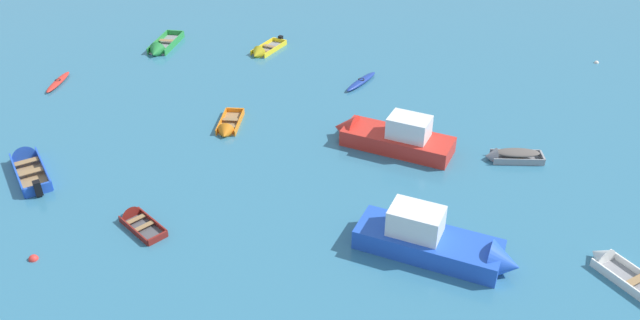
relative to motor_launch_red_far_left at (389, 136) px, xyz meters
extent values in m
cube|color=red|center=(0.46, -0.12, -0.21)|extent=(6.00, 3.38, 0.85)
cone|color=red|center=(-2.39, 0.62, -0.17)|extent=(1.52, 1.92, 1.69)
cube|color=white|center=(1.01, -0.26, 0.76)|extent=(2.34, 1.92, 1.10)
cube|color=black|center=(0.13, -0.03, 0.98)|extent=(0.51, 1.37, 0.48)
cube|color=blue|center=(2.39, -8.15, -0.20)|extent=(6.16, 3.29, 0.88)
cone|color=blue|center=(5.35, -8.84, -0.15)|extent=(1.52, 1.91, 1.69)
cube|color=white|center=(1.82, -8.02, 0.81)|extent=(2.38, 1.89, 1.13)
cube|color=black|center=(2.73, -8.23, 1.03)|extent=(0.48, 1.37, 0.50)
cube|color=#99754C|center=(-8.82, 0.75, -0.60)|extent=(1.20, 2.62, 0.08)
cube|color=orange|center=(-8.31, 0.80, -0.47)|extent=(0.33, 2.64, 0.32)
cube|color=orange|center=(-9.32, 0.70, -0.47)|extent=(0.33, 2.64, 0.32)
cube|color=orange|center=(-8.95, 2.07, -0.47)|extent=(1.00, 0.20, 0.32)
cone|color=orange|center=(-8.68, -0.62, -0.46)|extent=(1.03, 0.70, 0.97)
cube|color=#937047|center=(-8.83, 0.89, -0.41)|extent=(0.93, 0.36, 0.03)
cube|color=#937047|center=(-8.75, 0.12, -0.41)|extent=(0.93, 0.36, 0.03)
cube|color=gray|center=(10.19, -8.48, -0.59)|extent=(2.61, 2.81, 0.09)
cube|color=white|center=(9.77, -8.83, -0.45)|extent=(1.97, 2.29, 0.37)
cone|color=white|center=(9.19, -7.31, -0.43)|extent=(1.23, 1.19, 1.04)
cube|color=#937047|center=(10.29, -8.59, -0.38)|extent=(0.94, 0.87, 0.03)
cube|color=#4C4C51|center=(-9.67, -8.85, -0.60)|extent=(2.35, 2.02, 0.08)
cube|color=maroon|center=(-9.95, -9.24, -0.48)|extent=(1.95, 1.39, 0.30)
cube|color=maroon|center=(-9.40, -8.46, -0.48)|extent=(1.95, 1.39, 0.30)
cube|color=maroon|center=(-8.71, -9.52, -0.48)|extent=(0.61, 0.82, 0.30)
cone|color=maroon|center=(-10.67, -8.15, -0.47)|extent=(0.96, 1.05, 0.91)
cube|color=#937047|center=(-9.57, -8.92, -0.42)|extent=(0.69, 0.83, 0.03)
cube|color=#937047|center=(-10.13, -8.53, -0.42)|extent=(0.69, 0.83, 0.03)
cube|color=gray|center=(-9.45, 11.57, -0.60)|extent=(1.85, 2.95, 0.08)
cube|color=yellow|center=(-8.92, 11.40, -0.47)|extent=(0.96, 2.76, 0.32)
cube|color=yellow|center=(-9.98, 11.74, -0.47)|extent=(0.96, 2.76, 0.32)
cube|color=yellow|center=(-9.01, 12.94, -0.47)|extent=(1.07, 0.45, 0.32)
cone|color=yellow|center=(-9.92, 10.14, -0.46)|extent=(1.22, 0.96, 1.07)
cube|color=#937047|center=(-9.41, 11.71, -0.41)|extent=(1.04, 0.59, 0.03)
cube|color=#937047|center=(-9.67, 10.91, -0.41)|extent=(1.04, 0.59, 0.03)
cube|color=black|center=(-8.97, 13.05, -0.36)|extent=(0.35, 0.35, 0.45)
cube|color=gray|center=(-16.80, 10.98, -0.58)|extent=(1.20, 3.53, 0.11)
cube|color=#288C3D|center=(-16.18, 10.98, -0.41)|extent=(0.11, 3.67, 0.45)
cube|color=#288C3D|center=(-17.43, 10.97, -0.41)|extent=(0.11, 3.67, 0.45)
cube|color=#288C3D|center=(-16.82, 12.81, -0.41)|extent=(1.23, 0.14, 0.45)
cone|color=#288C3D|center=(-16.78, 9.07, -0.39)|extent=(1.21, 0.85, 1.20)
cube|color=#937047|center=(-16.80, 11.17, -0.32)|extent=(1.12, 0.39, 0.03)
ellipsoid|color=navy|center=(-2.40, 7.32, -0.49)|extent=(1.79, 3.24, 0.30)
torus|color=black|center=(-2.40, 7.32, -0.35)|extent=(0.53, 0.53, 0.06)
ellipsoid|color=red|center=(-20.97, 3.74, -0.50)|extent=(0.76, 3.06, 0.27)
torus|color=black|center=(-20.97, 3.74, -0.38)|extent=(0.40, 0.40, 0.06)
cube|color=gray|center=(6.49, -0.15, -0.59)|extent=(2.51, 1.22, 0.09)
cube|color=gray|center=(6.56, -0.61, -0.46)|extent=(2.49, 0.44, 0.36)
cube|color=gray|center=(6.42, 0.30, -0.46)|extent=(2.49, 0.44, 0.36)
cube|color=gray|center=(7.73, 0.04, -0.46)|extent=(0.23, 0.91, 0.36)
cone|color=gray|center=(5.19, -0.35, -0.44)|extent=(0.70, 0.96, 0.89)
cube|color=#937047|center=(6.62, -0.13, -0.38)|extent=(0.38, 0.86, 0.03)
ellipsoid|color=#59514C|center=(6.49, -0.15, -0.19)|extent=(2.30, 1.15, 0.26)
cube|color=#99754C|center=(-16.73, -6.01, -0.57)|extent=(3.21, 3.37, 0.13)
cube|color=blue|center=(-17.18, -6.43, -0.38)|extent=(2.52, 2.76, 0.52)
cube|color=blue|center=(-16.27, -5.60, -0.38)|extent=(2.52, 2.76, 0.52)
cube|color=blue|center=(-15.50, -7.37, -0.38)|extent=(0.97, 0.90, 0.52)
cone|color=blue|center=(-18.01, -4.60, -0.35)|extent=(1.43, 1.41, 1.18)
cube|color=#937047|center=(-16.60, -6.15, -0.27)|extent=(1.07, 1.02, 0.03)
cube|color=#937047|center=(-17.32, -5.36, -0.27)|extent=(1.07, 1.02, 0.03)
cube|color=black|center=(-15.39, -7.48, -0.20)|extent=(0.46, 0.46, 0.72)
sphere|color=silver|center=(12.64, 13.45, -0.64)|extent=(0.30, 0.30, 0.30)
sphere|color=red|center=(-13.20, -11.53, -0.64)|extent=(0.39, 0.39, 0.39)
camera|label=1|loc=(1.79, -28.43, 16.31)|focal=35.42mm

